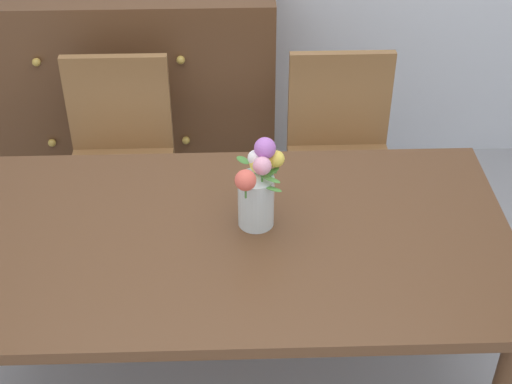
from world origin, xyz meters
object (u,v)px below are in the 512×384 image
Objects in this scene: dining_table at (231,256)px; dresser at (122,92)px; chair_left at (120,153)px; chair_right at (340,149)px; flower_vase at (258,185)px.

dresser is at bearing 110.66° from dining_table.
chair_left is 0.54m from dresser.
dresser is (-0.50, 1.33, -0.15)m from dining_table.
chair_left is (-0.45, 0.80, -0.13)m from dining_table.
chair_right is (0.45, 0.80, -0.13)m from dining_table.
dining_table is 0.93m from chair_right.
chair_left is 1.00× the size of chair_right.
chair_right is (0.90, 0.00, 0.00)m from chair_left.
flower_vase is at bearing -65.20° from dresser.
chair_left is 0.90m from chair_right.
flower_vase reaches higher than dresser.
dresser is 4.86× the size of flower_vase.
chair_left is 3.11× the size of flower_vase.
chair_right is at bearing -29.24° from dresser.
chair_right is 0.64× the size of dresser.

